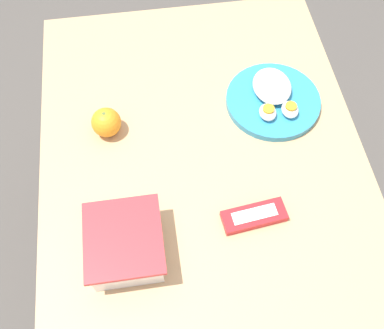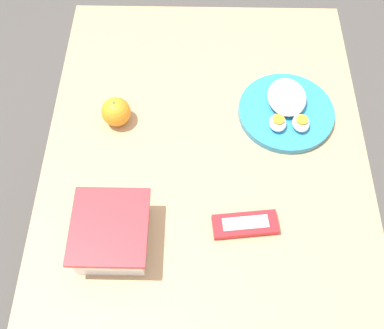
{
  "view_description": "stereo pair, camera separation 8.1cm",
  "coord_description": "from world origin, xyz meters",
  "px_view_note": "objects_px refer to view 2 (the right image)",
  "views": [
    {
      "loc": [
        -0.48,
        0.1,
        1.66
      ],
      "look_at": [
        0.02,
        0.03,
        0.79
      ],
      "focal_mm": 42.0,
      "sensor_mm": 36.0,
      "label": 1
    },
    {
      "loc": [
        -0.48,
        0.02,
        1.66
      ],
      "look_at": [
        0.02,
        0.03,
        0.79
      ],
      "focal_mm": 42.0,
      "sensor_mm": 36.0,
      "label": 2
    }
  ],
  "objects_px": {
    "food_container": "(112,234)",
    "orange_fruit": "(116,112)",
    "rice_plate": "(286,109)",
    "candy_bar": "(245,225)"
  },
  "relations": [
    {
      "from": "orange_fruit",
      "to": "rice_plate",
      "type": "xyz_separation_m",
      "value": [
        0.03,
        -0.41,
        -0.02
      ]
    },
    {
      "from": "orange_fruit",
      "to": "candy_bar",
      "type": "height_order",
      "value": "orange_fruit"
    },
    {
      "from": "candy_bar",
      "to": "orange_fruit",
      "type": "bearing_deg",
      "value": 47.61
    },
    {
      "from": "orange_fruit",
      "to": "rice_plate",
      "type": "height_order",
      "value": "orange_fruit"
    },
    {
      "from": "orange_fruit",
      "to": "candy_bar",
      "type": "bearing_deg",
      "value": -132.39
    },
    {
      "from": "food_container",
      "to": "candy_bar",
      "type": "height_order",
      "value": "food_container"
    },
    {
      "from": "food_container",
      "to": "orange_fruit",
      "type": "distance_m",
      "value": 0.31
    },
    {
      "from": "food_container",
      "to": "rice_plate",
      "type": "height_order",
      "value": "food_container"
    },
    {
      "from": "food_container",
      "to": "candy_bar",
      "type": "relative_size",
      "value": 1.15
    },
    {
      "from": "orange_fruit",
      "to": "rice_plate",
      "type": "bearing_deg",
      "value": -86.01
    }
  ]
}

